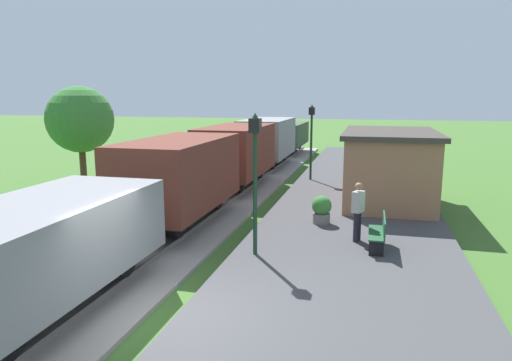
# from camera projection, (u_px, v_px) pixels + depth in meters

# --- Properties ---
(ground_plane) EXTENTS (160.00, 160.00, 0.00)m
(ground_plane) POSITION_uv_depth(u_px,v_px,m) (167.00, 325.00, 8.85)
(ground_plane) COLOR #3D6628
(platform_slab) EXTENTS (6.00, 60.00, 0.25)m
(platform_slab) POSITION_uv_depth(u_px,v_px,m) (334.00, 341.00, 8.06)
(platform_slab) COLOR #424244
(platform_slab) RESTS_ON ground
(track_ballast) EXTENTS (3.80, 60.00, 0.12)m
(track_ballast) POSITION_uv_depth(u_px,v_px,m) (59.00, 309.00, 9.41)
(track_ballast) COLOR gray
(track_ballast) RESTS_ON ground
(rail_near) EXTENTS (0.07, 60.00, 0.14)m
(rail_near) POSITION_uv_depth(u_px,v_px,m) (89.00, 307.00, 9.22)
(rail_near) COLOR slate
(rail_near) RESTS_ON track_ballast
(rail_far) EXTENTS (0.07, 60.00, 0.14)m
(rail_far) POSITION_uv_depth(u_px,v_px,m) (29.00, 299.00, 9.56)
(rail_far) COLOR slate
(rail_far) RESTS_ON track_ballast
(freight_train) EXTENTS (2.50, 32.60, 2.72)m
(freight_train) POSITION_uv_depth(u_px,v_px,m) (236.00, 156.00, 21.41)
(freight_train) COLOR gray
(freight_train) RESTS_ON rail_near
(station_hut) EXTENTS (3.50, 5.80, 2.78)m
(station_hut) POSITION_uv_depth(u_px,v_px,m) (389.00, 166.00, 17.97)
(station_hut) COLOR #9E6B4C
(station_hut) RESTS_ON platform_slab
(bench_near_hut) EXTENTS (0.42, 1.50, 0.91)m
(bench_near_hut) POSITION_uv_depth(u_px,v_px,m) (379.00, 232.00, 12.43)
(bench_near_hut) COLOR #1E4C2D
(bench_near_hut) RESTS_ON platform_slab
(bench_down_platform) EXTENTS (0.42, 1.50, 0.91)m
(bench_down_platform) POSITION_uv_depth(u_px,v_px,m) (376.00, 170.00, 22.85)
(bench_down_platform) COLOR #1E4C2D
(bench_down_platform) RESTS_ON platform_slab
(person_waiting) EXTENTS (0.37, 0.44, 1.71)m
(person_waiting) POSITION_uv_depth(u_px,v_px,m) (358.00, 209.00, 13.02)
(person_waiting) COLOR black
(person_waiting) RESTS_ON platform_slab
(potted_planter) EXTENTS (0.64, 0.64, 0.92)m
(potted_planter) POSITION_uv_depth(u_px,v_px,m) (322.00, 209.00, 14.93)
(potted_planter) COLOR slate
(potted_planter) RESTS_ON platform_slab
(lamp_post_near) EXTENTS (0.28, 0.28, 3.70)m
(lamp_post_near) POSITION_uv_depth(u_px,v_px,m) (255.00, 158.00, 11.65)
(lamp_post_near) COLOR #193823
(lamp_post_near) RESTS_ON platform_slab
(lamp_post_far) EXTENTS (0.28, 0.28, 3.70)m
(lamp_post_far) POSITION_uv_depth(u_px,v_px,m) (312.00, 128.00, 22.38)
(lamp_post_far) COLOR #193823
(lamp_post_far) RESTS_ON platform_slab
(tree_trackside_far) EXTENTS (2.86, 2.86, 4.79)m
(tree_trackside_far) POSITION_uv_depth(u_px,v_px,m) (80.00, 120.00, 19.76)
(tree_trackside_far) COLOR #4C3823
(tree_trackside_far) RESTS_ON ground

